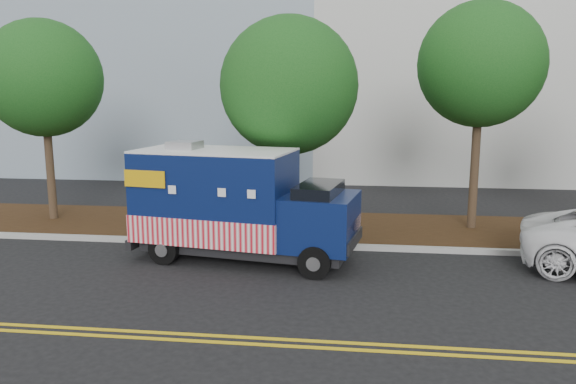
# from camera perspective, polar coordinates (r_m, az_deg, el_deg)

# --- Properties ---
(ground) EXTENTS (120.00, 120.00, 0.00)m
(ground) POSITION_cam_1_polar(r_m,az_deg,el_deg) (14.88, -8.96, -6.78)
(ground) COLOR black
(ground) RESTS_ON ground
(curb) EXTENTS (120.00, 0.18, 0.15)m
(curb) POSITION_cam_1_polar(r_m,az_deg,el_deg) (16.15, -7.61, -5.09)
(curb) COLOR #9E9E99
(curb) RESTS_ON ground
(mulch_strip) EXTENTS (120.00, 4.00, 0.15)m
(mulch_strip) POSITION_cam_1_polar(r_m,az_deg,el_deg) (18.13, -5.94, -3.34)
(mulch_strip) COLOR black
(mulch_strip) RESTS_ON ground
(centerline_near) EXTENTS (120.00, 0.10, 0.01)m
(centerline_near) POSITION_cam_1_polar(r_m,az_deg,el_deg) (10.94, -15.51, -13.47)
(centerline_near) COLOR gold
(centerline_near) RESTS_ON ground
(centerline_far) EXTENTS (120.00, 0.10, 0.01)m
(centerline_far) POSITION_cam_1_polar(r_m,az_deg,el_deg) (10.73, -16.03, -13.99)
(centerline_far) COLOR gold
(centerline_far) RESTS_ON ground
(tree_a) EXTENTS (3.71, 3.71, 6.56)m
(tree_a) POSITION_cam_1_polar(r_m,az_deg,el_deg) (19.75, -23.61, 10.50)
(tree_a) COLOR #38281C
(tree_a) RESTS_ON ground
(tree_b) EXTENTS (3.99, 3.99, 6.46)m
(tree_b) POSITION_cam_1_polar(r_m,az_deg,el_deg) (16.46, 0.11, 10.72)
(tree_b) COLOR #38281C
(tree_b) RESTS_ON ground
(tree_c) EXTENTS (3.70, 3.70, 6.93)m
(tree_c) POSITION_cam_1_polar(r_m,az_deg,el_deg) (17.84, 19.00, 12.11)
(tree_c) COLOR #38281C
(tree_c) RESTS_ON ground
(sign_post) EXTENTS (0.06, 0.06, 2.40)m
(sign_post) POSITION_cam_1_polar(r_m,az_deg,el_deg) (16.61, -13.00, -0.84)
(sign_post) COLOR #473828
(sign_post) RESTS_ON ground
(food_truck) EXTENTS (6.03, 3.04, 3.04)m
(food_truck) POSITION_cam_1_polar(r_m,az_deg,el_deg) (14.52, -5.50, -1.52)
(food_truck) COLOR black
(food_truck) RESTS_ON ground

